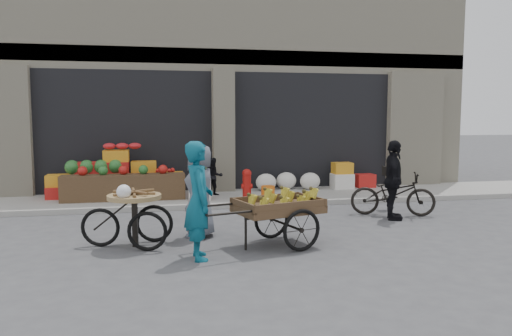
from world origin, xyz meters
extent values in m
plane|color=#424244|center=(0.00, 0.00, 0.00)|extent=(80.00, 80.00, 0.00)
cube|color=gray|center=(0.00, 4.10, 0.06)|extent=(18.00, 2.20, 0.12)
cube|color=beige|center=(0.00, 8.20, 3.50)|extent=(14.00, 6.00, 7.00)
cube|color=gray|center=(0.00, 5.35, 3.60)|extent=(14.00, 0.30, 0.40)
cube|color=black|center=(-2.48, 6.00, 1.67)|extent=(4.40, 1.60, 3.10)
cube|color=black|center=(2.48, 6.00, 1.67)|extent=(4.40, 1.60, 3.10)
cube|color=beige|center=(0.00, 5.15, 1.67)|extent=(0.55, 0.80, 3.22)
cube|color=brown|center=(-2.48, 3.95, 0.42)|extent=(2.80, 0.45, 0.60)
sphere|color=#1E5923|center=(-3.17, 4.45, 0.86)|extent=(0.34, 0.34, 0.34)
cylinder|color=silver|center=(-0.75, 3.60, 0.37)|extent=(0.52, 0.52, 0.50)
cylinder|color=#A5140F|center=(0.35, 3.55, 0.40)|extent=(0.20, 0.20, 0.56)
sphere|color=#A5140F|center=(0.35, 3.55, 0.72)|extent=(0.22, 0.22, 0.22)
cylinder|color=orange|center=(0.85, 3.50, 0.27)|extent=(0.32, 0.32, 0.30)
ellipsoid|color=silver|center=(1.68, 4.70, 0.34)|extent=(1.70, 0.60, 0.44)
imported|color=black|center=(-0.35, 4.20, 0.58)|extent=(0.51, 0.43, 0.93)
cube|color=brown|center=(0.14, -0.29, 0.60)|extent=(1.49, 1.18, 0.12)
torus|color=black|center=(0.41, -0.70, 0.33)|extent=(0.65, 0.24, 0.66)
torus|color=black|center=(0.15, 0.20, 0.33)|extent=(0.65, 0.24, 0.66)
cylinder|color=black|center=(-0.41, -0.45, 0.27)|extent=(0.05, 0.05, 0.54)
imported|color=#0D5267|center=(-1.16, -0.76, 0.86)|extent=(0.45, 0.65, 1.71)
cylinder|color=#9E7F51|center=(-2.09, 0.12, 0.80)|extent=(0.98, 0.98, 0.07)
cube|color=black|center=(-2.09, 0.12, 0.40)|extent=(0.09, 0.09, 0.80)
torus|color=black|center=(-1.90, -0.21, 0.31)|extent=(0.62, 0.18, 0.62)
torus|color=black|center=(-1.80, 0.34, 0.31)|extent=(0.62, 0.18, 0.62)
torus|color=black|center=(-2.63, 0.22, 0.31)|extent=(0.62, 0.18, 0.62)
imported|color=slate|center=(-1.02, 0.57, 0.80)|extent=(0.78, 0.92, 1.59)
imported|color=black|center=(3.08, 1.60, 0.45)|extent=(1.81, 1.19, 0.90)
imported|color=black|center=(2.88, 1.20, 0.79)|extent=(0.70, 1.01, 1.59)
camera|label=1|loc=(-1.78, -7.87, 2.07)|focal=35.00mm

